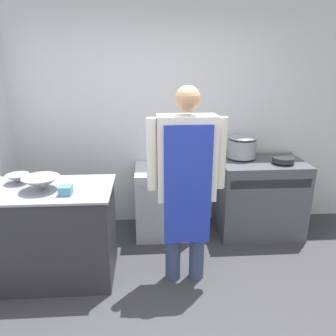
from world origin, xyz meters
TOP-DOWN VIEW (x-y plane):
  - ground_plane at (0.00, 0.00)m, footprint 14.00×14.00m
  - wall_back at (0.00, 1.97)m, footprint 8.00×0.05m
  - prep_counter at (-1.06, 0.83)m, footprint 1.20×0.70m
  - stove at (1.18, 1.56)m, footprint 0.97×0.66m
  - fridge_unit at (0.04, 1.61)m, footprint 0.65×0.61m
  - person_cook at (0.19, 0.70)m, footprint 0.68×0.24m
  - mixing_bowl at (-1.07, 0.79)m, footprint 0.32×0.32m
  - small_bowl at (-1.34, 0.98)m, footprint 0.21×0.21m
  - plastic_tub at (-0.84, 0.67)m, footprint 0.10×0.10m
  - stock_pot at (0.96, 1.68)m, footprint 0.33×0.33m
  - saute_pan at (1.37, 1.45)m, footprint 0.24×0.24m

SIDE VIEW (x-z plane):
  - ground_plane at x=0.00m, z-range 0.00..0.00m
  - fridge_unit at x=0.04m, z-range 0.00..0.81m
  - stove at x=1.18m, z-range -0.01..0.90m
  - prep_counter at x=-1.06m, z-range 0.00..0.90m
  - saute_pan at x=1.37m, z-range 0.91..0.96m
  - plastic_tub at x=-0.84m, z-range 0.90..0.98m
  - small_bowl at x=-1.34m, z-range 0.90..0.99m
  - mixing_bowl at x=-1.07m, z-range 0.90..1.02m
  - person_cook at x=0.19m, z-range 0.14..1.93m
  - stock_pot at x=0.96m, z-range 0.91..1.17m
  - wall_back at x=0.00m, z-range 0.00..2.70m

